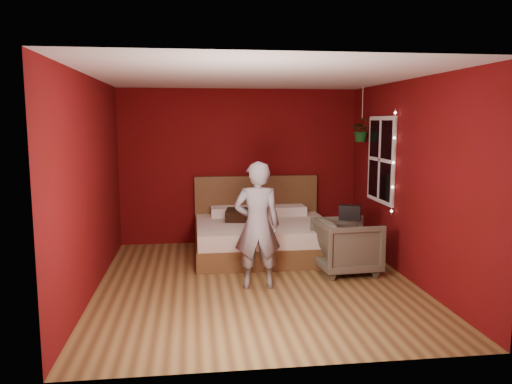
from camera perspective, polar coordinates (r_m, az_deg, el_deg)
name	(u,v)px	position (r m, az deg, el deg)	size (l,w,h in m)	color
floor	(256,283)	(6.53, 0.06, -10.32)	(4.50, 4.50, 0.00)	olive
room_walls	(257,152)	(6.20, 0.06, 4.56)	(4.04, 4.54, 2.62)	#5F0A0E
window	(381,160)	(7.58, 14.08, 3.60)	(0.05, 0.97, 1.27)	white
fairy_lights	(393,163)	(7.09, 15.43, 3.26)	(0.04, 0.04, 1.45)	silver
bed	(262,235)	(7.83, 0.75, -4.92)	(2.08, 1.77, 1.15)	brown
person	(257,225)	(6.14, 0.13, -3.85)	(0.58, 0.38, 1.58)	gray
armchair	(347,246)	(6.98, 10.35, -6.09)	(0.79, 0.81, 0.74)	#62604D
handbag	(350,212)	(6.87, 10.69, -2.32)	(0.29, 0.14, 0.20)	black
throw_pillow	(241,215)	(7.83, -1.69, -2.63)	(0.47, 0.47, 0.17)	#321B10
hanging_plant	(362,130)	(8.12, 12.00, 6.94)	(0.39, 0.35, 0.87)	silver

